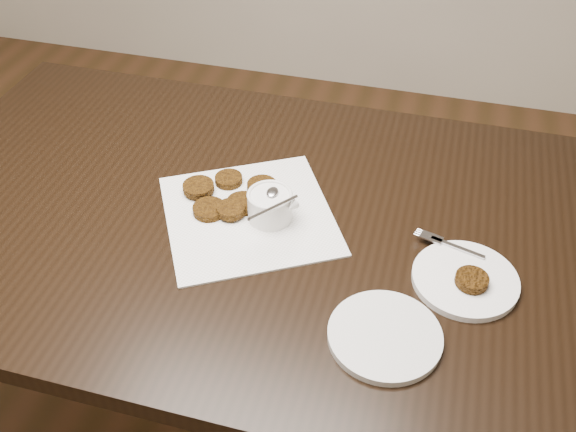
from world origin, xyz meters
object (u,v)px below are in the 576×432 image
at_px(table, 242,330).
at_px(sauce_ramekin, 270,193).
at_px(plate_with_patty, 466,277).
at_px(napkin, 249,215).
at_px(plate_empty, 385,336).

height_order(table, sauce_ramekin, sauce_ramekin).
bearing_deg(table, plate_with_patty, -9.32).
bearing_deg(napkin, sauce_ramekin, 2.98).
bearing_deg(plate_with_patty, sauce_ramekin, 169.41).
relative_size(napkin, plate_with_patty, 1.71).
bearing_deg(napkin, plate_empty, -36.88).
height_order(napkin, sauce_ramekin, sauce_ramekin).
height_order(plate_with_patty, plate_empty, plate_with_patty).
xyz_separation_m(sauce_ramekin, plate_empty, (0.26, -0.23, -0.06)).
distance_m(table, sauce_ramekin, 0.45).
xyz_separation_m(napkin, plate_with_patty, (0.42, -0.07, 0.01)).
bearing_deg(table, napkin, -10.54).
bearing_deg(plate_empty, table, 145.42).
xyz_separation_m(plate_with_patty, plate_empty, (-0.12, -0.16, -0.01)).
distance_m(table, plate_empty, 0.56).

